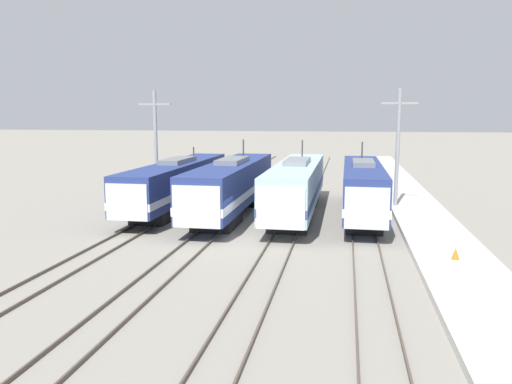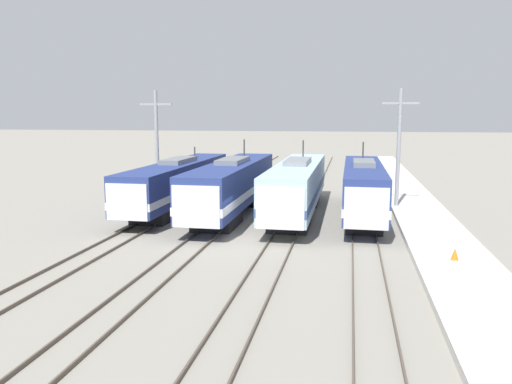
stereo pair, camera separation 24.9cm
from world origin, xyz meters
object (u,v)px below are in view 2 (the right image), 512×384
catenary_tower_right (399,147)px  traffic_cone (455,254)px  locomotive_center_right (297,187)px  locomotive_center_left (232,186)px  locomotive_far_left (177,183)px  locomotive_far_right (363,189)px  catenary_tower_left (157,144)px

catenary_tower_right → traffic_cone: 15.46m
locomotive_center_right → locomotive_center_left: bearing=-172.9°
locomotive_far_left → catenary_tower_right: catenary_tower_right is taller
locomotive_center_left → locomotive_center_right: (4.79, 0.59, -0.02)m
locomotive_far_right → traffic_cone: size_ratio=28.82×
catenary_tower_right → traffic_cone: size_ratio=16.11×
locomotive_center_left → traffic_cone: locomotive_center_left is taller
catenary_tower_left → locomotive_far_right: bearing=-12.1°
locomotive_far_left → locomotive_far_right: size_ratio=1.14×
locomotive_center_left → locomotive_center_right: 4.82m
locomotive_center_right → locomotive_far_right: (4.79, -0.10, -0.01)m
locomotive_far_left → traffic_cone: locomotive_far_left is taller
catenary_tower_right → traffic_cone: (1.52, -14.76, -4.32)m
locomotive_center_left → locomotive_far_right: 9.59m
locomotive_far_left → traffic_cone: 22.15m
locomotive_center_right → traffic_cone: (8.97, -11.20, -1.50)m
locomotive_far_left → locomotive_center_right: bearing=-4.9°
locomotive_far_right → catenary_tower_left: (-17.02, 3.66, 2.83)m
locomotive_center_left → locomotive_far_right: (9.57, 0.49, -0.02)m
locomotive_far_right → catenary_tower_left: bearing=167.9°
locomotive_center_left → catenary_tower_left: catenary_tower_left is taller
catenary_tower_right → traffic_cone: bearing=-84.1°
locomotive_far_left → catenary_tower_left: bearing=134.2°
catenary_tower_left → catenary_tower_right: 19.68m
locomotive_far_right → traffic_cone: bearing=-69.3°
locomotive_far_right → locomotive_center_left: bearing=-177.1°
locomotive_center_left → catenary_tower_left: bearing=150.9°
catenary_tower_left → traffic_cone: size_ratio=16.11×
traffic_cone → catenary_tower_right: bearing=95.9°
locomotive_far_right → catenary_tower_right: 5.34m
locomotive_far_right → traffic_cone: locomotive_far_right is taller
locomotive_far_left → catenary_tower_right: 17.49m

